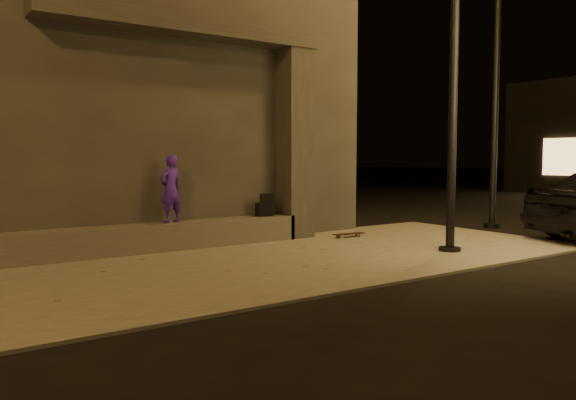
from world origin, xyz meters
TOP-DOWN VIEW (x-y plane):
  - ground at (0.00, 0.00)m, footprint 120.00×120.00m
  - sidewalk at (0.00, 2.00)m, footprint 11.00×4.40m
  - building at (-1.00, 6.49)m, footprint 9.00×5.10m
  - ledge at (-1.50, 3.75)m, footprint 6.00×0.55m
  - column at (1.70, 3.75)m, footprint 0.55×0.55m
  - canopy at (-0.50, 3.80)m, footprint 5.00×0.70m
  - skateboarder at (-0.86, 3.75)m, footprint 0.47×0.38m
  - backpack at (1.00, 3.75)m, footprint 0.34×0.26m
  - skateboard at (2.53, 3.10)m, footprint 0.68×0.22m
  - street_lamp_2 at (6.35, 2.61)m, footprint 0.36×0.36m

SIDE VIEW (x-z plane):
  - ground at x=0.00m, z-range 0.00..0.00m
  - sidewalk at x=0.00m, z-range 0.00..0.04m
  - skateboard at x=2.53m, z-range 0.06..0.14m
  - ledge at x=-1.50m, z-range 0.04..0.49m
  - backpack at x=1.00m, z-range 0.42..0.85m
  - skateboarder at x=-0.86m, z-range 0.49..1.63m
  - column at x=1.70m, z-range 0.04..3.64m
  - building at x=-1.00m, z-range -0.01..5.22m
  - canopy at x=-0.50m, z-range 3.64..3.92m
  - street_lamp_2 at x=6.35m, z-range 0.49..8.05m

